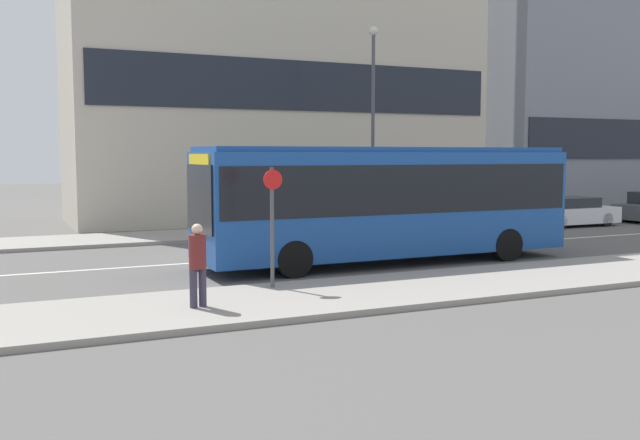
% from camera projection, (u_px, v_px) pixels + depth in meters
% --- Properties ---
extents(ground_plane, '(120.00, 120.00, 0.00)m').
position_uv_depth(ground_plane, '(260.00, 259.00, 21.35)').
color(ground_plane, '#595654').
extents(sidewalk_near, '(44.00, 3.50, 0.13)m').
position_uv_depth(sidewalk_near, '(357.00, 294.00, 15.70)').
color(sidewalk_near, gray).
rests_on(sidewalk_near, ground_plane).
extents(sidewalk_far, '(44.00, 3.50, 0.13)m').
position_uv_depth(sidewalk_far, '(203.00, 235.00, 26.99)').
color(sidewalk_far, gray).
rests_on(sidewalk_far, ground_plane).
extents(lane_centerline, '(41.80, 0.16, 0.01)m').
position_uv_depth(lane_centerline, '(260.00, 259.00, 21.35)').
color(lane_centerline, silver).
rests_on(lane_centerline, ground_plane).
extents(apartment_block_right_tower, '(12.77, 4.85, 14.39)m').
position_uv_depth(apartment_block_right_tower, '(584.00, 84.00, 41.70)').
color(apartment_block_right_tower, gray).
rests_on(apartment_block_right_tower, ground_plane).
extents(city_bus, '(10.98, 2.65, 3.32)m').
position_uv_depth(city_bus, '(386.00, 197.00, 20.40)').
color(city_bus, '#194793').
rests_on(city_bus, ground_plane).
extents(parked_car_0, '(4.19, 1.89, 1.26)m').
position_uv_depth(parked_car_0, '(569.00, 212.00, 31.01)').
color(parked_car_0, silver).
rests_on(parked_car_0, ground_plane).
extents(pedestrian_near_stop, '(0.35, 0.34, 1.65)m').
position_uv_depth(pedestrian_near_stop, '(198.00, 260.00, 13.93)').
color(pedestrian_near_stop, '#383347').
rests_on(pedestrian_near_stop, sidewalk_near).
extents(bus_stop_sign, '(0.44, 0.12, 2.71)m').
position_uv_depth(bus_stop_sign, '(272.00, 218.00, 15.96)').
color(bus_stop_sign, '#4C4C51').
rests_on(bus_stop_sign, sidewalk_near).
extents(street_lamp, '(0.36, 0.36, 8.07)m').
position_uv_depth(street_lamp, '(373.00, 108.00, 28.69)').
color(street_lamp, '#4C4C51').
rests_on(street_lamp, sidewalk_far).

